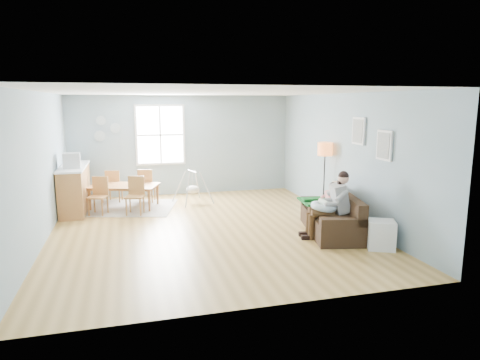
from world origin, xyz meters
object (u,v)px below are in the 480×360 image
object	(u,v)px
baby_swing	(193,189)
chair_sw	(99,193)
storage_cube	(381,235)
chair_se	(136,193)
counter	(75,188)
monitor	(71,161)
chair_nw	(114,184)
chair_ne	(146,184)
sofa	(333,219)
floor_lamp	(325,155)
toddler	(328,198)
dining_table	(124,197)
father	(332,203)

from	to	relation	value
baby_swing	chair_sw	bearing A→B (deg)	-167.34
storage_cube	chair_se	size ratio (longest dim) A/B	0.67
counter	monitor	xyz separation A→B (m)	(0.01, -0.36, 0.70)
monitor	baby_swing	bearing A→B (deg)	8.42
chair_nw	monitor	distance (m)	1.53
chair_ne	baby_swing	size ratio (longest dim) A/B	0.85
sofa	floor_lamp	world-z (taller)	floor_lamp
storage_cube	baby_swing	distance (m)	4.98
toddler	monitor	world-z (taller)	monitor
chair_nw	monitor	world-z (taller)	monitor
sofa	counter	xyz separation A→B (m)	(-5.03, 3.14, 0.27)
chair_ne	counter	world-z (taller)	counter
counter	monitor	world-z (taller)	monitor
floor_lamp	chair_nw	bearing A→B (deg)	152.87
toddler	dining_table	bearing A→B (deg)	142.94
sofa	chair_nw	xyz separation A→B (m)	(-4.18, 3.80, 0.19)
floor_lamp	father	bearing A→B (deg)	-111.36
sofa	chair_ne	distance (m)	4.93
dining_table	baby_swing	size ratio (longest dim) A/B	1.55
toddler	floor_lamp	size ratio (longest dim) A/B	0.48
chair_se	counter	xyz separation A→B (m)	(-1.36, 0.66, 0.06)
dining_table	baby_swing	world-z (taller)	baby_swing
floor_lamp	dining_table	size ratio (longest dim) A/B	1.03
dining_table	chair_nw	bearing A→B (deg)	130.01
storage_cube	chair_se	distance (m)	5.36
sofa	storage_cube	xyz separation A→B (m)	(0.37, -1.04, -0.02)
storage_cube	monitor	distance (m)	6.67
sofa	toddler	distance (m)	0.43
chair_nw	chair_ne	xyz separation A→B (m)	(0.80, -0.22, 0.02)
chair_sw	chair_nw	bearing A→B (deg)	75.26
toddler	chair_sw	distance (m)	5.10
sofa	chair_se	world-z (taller)	chair_se
storage_cube	baby_swing	size ratio (longest dim) A/B	0.56
dining_table	counter	size ratio (longest dim) A/B	0.83
floor_lamp	chair_sw	distance (m)	5.18
baby_swing	chair_se	bearing A→B (deg)	-153.35
sofa	counter	world-z (taller)	counter
monitor	father	bearing A→B (deg)	-31.92
floor_lamp	chair_se	size ratio (longest dim) A/B	1.89
floor_lamp	chair_se	xyz separation A→B (m)	(-4.14, 1.06, -0.86)
father	chair_nw	distance (m)	5.69
chair_se	monitor	world-z (taller)	monitor
sofa	floor_lamp	bearing A→B (deg)	71.53
chair_sw	counter	world-z (taller)	counter
sofa	monitor	xyz separation A→B (m)	(-5.02, 2.78, 0.96)
father	chair_ne	world-z (taller)	father
monitor	sofa	bearing A→B (deg)	-28.96
floor_lamp	dining_table	distance (m)	4.84
sofa	storage_cube	world-z (taller)	sofa
storage_cube	monitor	xyz separation A→B (m)	(-5.38, 3.82, 0.99)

